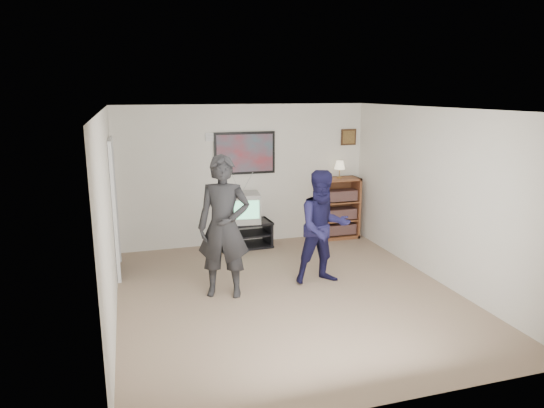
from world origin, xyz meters
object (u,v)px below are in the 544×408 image
person_tall (224,227)px  person_short (323,227)px  crt_television (242,208)px  bookshelf (339,208)px  media_stand (245,234)px

person_tall → person_short: (1.45, 0.04, -0.14)m
crt_television → person_tall: 2.09m
crt_television → person_short: (0.74, -1.91, 0.10)m
person_tall → person_short: bearing=21.1°
bookshelf → person_tall: person_tall is taller
media_stand → person_short: size_ratio=0.58×
person_short → media_stand: bearing=110.7°
media_stand → person_tall: (-0.75, -1.95, 0.73)m
bookshelf → crt_television: bearing=-178.5°
crt_television → media_stand: bearing=6.9°
person_short → person_tall: bearing=-177.8°
bookshelf → media_stand: bearing=-178.5°
media_stand → bookshelf: (1.85, 0.05, 0.34)m
crt_television → bookshelf: bearing=8.5°
media_stand → person_short: 2.12m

